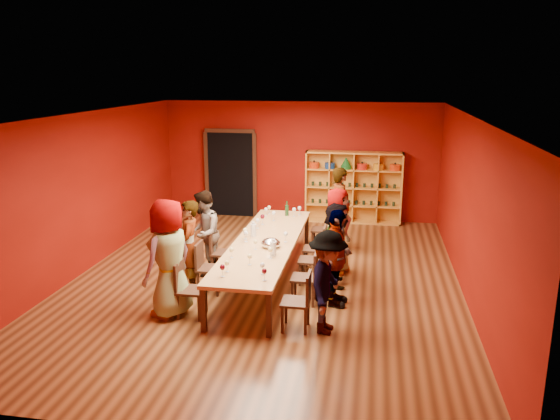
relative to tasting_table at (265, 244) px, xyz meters
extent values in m
cube|color=#542D16|center=(0.00, 0.00, -0.71)|extent=(7.10, 9.10, 0.02)
cube|color=#710C05|center=(0.00, 4.51, 0.80)|extent=(7.10, 0.02, 3.00)
cube|color=#710C05|center=(0.00, -4.51, 0.80)|extent=(7.10, 0.02, 3.00)
cube|color=#710C05|center=(-3.51, 0.00, 0.80)|extent=(0.02, 9.10, 3.00)
cube|color=#710C05|center=(3.51, 0.00, 0.80)|extent=(0.02, 9.10, 3.00)
cube|color=white|center=(0.00, 0.00, 2.31)|extent=(7.10, 9.10, 0.02)
cube|color=tan|center=(0.00, 0.00, 0.02)|extent=(1.10, 4.50, 0.06)
cube|color=black|center=(-0.49, -2.17, -0.35)|extent=(0.08, 0.08, 0.69)
cube|color=black|center=(-0.49, 2.17, -0.35)|extent=(0.08, 0.08, 0.69)
cube|color=black|center=(0.49, -2.17, -0.35)|extent=(0.08, 0.08, 0.69)
cube|color=black|center=(0.49, 2.17, -0.35)|extent=(0.08, 0.08, 0.69)
cube|color=black|center=(-1.80, 4.44, 0.40)|extent=(1.20, 0.14, 2.20)
cube|color=black|center=(-1.80, 4.37, 1.55)|extent=(1.32, 0.06, 0.10)
cube|color=black|center=(-2.45, 4.37, 0.40)|extent=(0.10, 0.06, 2.20)
cube|color=black|center=(-1.15, 4.37, 0.40)|extent=(0.10, 0.06, 2.20)
cube|color=gold|center=(0.22, 4.28, 0.20)|extent=(0.04, 0.40, 1.80)
cube|color=gold|center=(2.58, 4.28, 0.20)|extent=(0.04, 0.40, 1.80)
cube|color=gold|center=(1.40, 4.28, 1.08)|extent=(2.40, 0.40, 0.04)
cube|color=gold|center=(1.40, 4.28, -0.68)|extent=(2.40, 0.40, 0.04)
cube|color=gold|center=(1.40, 4.47, 0.20)|extent=(2.40, 0.02, 1.80)
cube|color=gold|center=(1.40, 4.28, -0.25)|extent=(2.36, 0.38, 0.03)
cube|color=gold|center=(1.40, 4.28, 0.20)|extent=(2.36, 0.38, 0.03)
cube|color=gold|center=(1.40, 4.28, 0.65)|extent=(2.36, 0.38, 0.03)
cube|color=gold|center=(0.80, 4.28, 0.20)|extent=(0.03, 0.38, 1.76)
cube|color=gold|center=(1.40, 4.28, 0.20)|extent=(0.03, 0.38, 1.76)
cube|color=gold|center=(2.00, 4.28, 0.20)|extent=(0.03, 0.38, 1.76)
cylinder|color=red|center=(0.40, 4.28, 0.74)|extent=(0.26, 0.26, 0.15)
sphere|color=black|center=(0.40, 4.28, 0.84)|extent=(0.05, 0.05, 0.05)
cylinder|color=navy|center=(0.80, 4.28, 0.74)|extent=(0.26, 0.26, 0.15)
sphere|color=black|center=(0.80, 4.28, 0.84)|extent=(0.05, 0.05, 0.05)
cylinder|color=#19652A|center=(1.20, 4.28, 0.71)|extent=(0.26, 0.26, 0.08)
cone|color=#19652A|center=(1.20, 4.28, 0.86)|extent=(0.24, 0.24, 0.22)
cylinder|color=red|center=(1.60, 4.28, 0.74)|extent=(0.26, 0.26, 0.15)
sphere|color=black|center=(1.60, 4.28, 0.84)|extent=(0.05, 0.05, 0.05)
cylinder|color=gold|center=(2.00, 4.28, 0.74)|extent=(0.26, 0.26, 0.15)
sphere|color=black|center=(2.00, 4.28, 0.84)|extent=(0.05, 0.05, 0.05)
cylinder|color=red|center=(2.40, 4.28, 0.74)|extent=(0.26, 0.26, 0.15)
sphere|color=black|center=(2.40, 4.28, 0.84)|extent=(0.05, 0.05, 0.05)
cylinder|color=black|center=(0.38, 4.28, -0.18)|extent=(0.07, 0.07, 0.10)
cylinder|color=black|center=(0.56, 4.28, -0.18)|extent=(0.07, 0.07, 0.10)
cylinder|color=black|center=(0.75, 4.28, -0.18)|extent=(0.07, 0.07, 0.10)
cylinder|color=black|center=(0.93, 4.28, -0.18)|extent=(0.07, 0.07, 0.10)
cylinder|color=black|center=(1.12, 4.28, -0.18)|extent=(0.07, 0.07, 0.10)
cylinder|color=black|center=(1.30, 4.28, -0.18)|extent=(0.07, 0.07, 0.10)
cylinder|color=black|center=(1.49, 4.28, -0.18)|extent=(0.07, 0.07, 0.10)
cylinder|color=black|center=(1.67, 4.28, -0.18)|extent=(0.07, 0.07, 0.10)
cylinder|color=black|center=(1.86, 4.28, -0.18)|extent=(0.07, 0.07, 0.10)
cylinder|color=black|center=(2.04, 4.28, -0.18)|extent=(0.07, 0.07, 0.10)
cylinder|color=black|center=(2.23, 4.28, -0.18)|extent=(0.07, 0.07, 0.10)
cylinder|color=black|center=(2.42, 4.28, -0.18)|extent=(0.07, 0.07, 0.10)
cylinder|color=black|center=(0.38, 4.28, 0.27)|extent=(0.07, 0.07, 0.10)
cylinder|color=black|center=(0.56, 4.28, 0.27)|extent=(0.07, 0.07, 0.10)
cylinder|color=black|center=(0.75, 4.28, 0.27)|extent=(0.07, 0.07, 0.10)
cylinder|color=black|center=(0.93, 4.28, 0.27)|extent=(0.07, 0.07, 0.10)
cylinder|color=black|center=(1.12, 4.28, 0.27)|extent=(0.07, 0.07, 0.10)
cylinder|color=black|center=(1.30, 4.28, 0.27)|extent=(0.07, 0.07, 0.10)
cylinder|color=black|center=(1.49, 4.28, 0.27)|extent=(0.07, 0.07, 0.10)
cylinder|color=black|center=(1.67, 4.28, 0.27)|extent=(0.07, 0.07, 0.10)
cylinder|color=black|center=(1.86, 4.28, 0.27)|extent=(0.07, 0.07, 0.10)
cylinder|color=black|center=(2.04, 4.28, 0.27)|extent=(0.07, 0.07, 0.10)
cylinder|color=black|center=(2.23, 4.28, 0.27)|extent=(0.07, 0.07, 0.10)
cylinder|color=black|center=(2.42, 4.28, 0.27)|extent=(0.07, 0.07, 0.10)
cube|color=black|center=(-0.83, -1.69, -0.27)|extent=(0.42, 0.42, 0.04)
cube|color=black|center=(-1.02, -1.69, -0.03)|extent=(0.04, 0.40, 0.44)
cube|color=black|center=(-1.00, -1.86, -0.49)|extent=(0.04, 0.04, 0.41)
cube|color=black|center=(-0.66, -1.86, -0.49)|extent=(0.04, 0.04, 0.41)
cube|color=black|center=(-1.00, -1.52, -0.49)|extent=(0.04, 0.04, 0.41)
cube|color=black|center=(-0.66, -1.52, -0.49)|extent=(0.04, 0.04, 0.41)
imported|color=beige|center=(-1.18, -1.69, 0.24)|extent=(0.82, 1.04, 1.87)
cube|color=black|center=(-0.83, -0.71, -0.27)|extent=(0.42, 0.42, 0.04)
cube|color=black|center=(-1.02, -0.71, -0.03)|extent=(0.04, 0.40, 0.44)
cube|color=black|center=(-1.00, -0.88, -0.49)|extent=(0.04, 0.04, 0.41)
cube|color=black|center=(-0.66, -0.88, -0.49)|extent=(0.04, 0.04, 0.41)
cube|color=black|center=(-1.00, -0.54, -0.49)|extent=(0.04, 0.04, 0.41)
cube|color=black|center=(-0.66, -0.54, -0.49)|extent=(0.04, 0.04, 0.41)
imported|color=silver|center=(-1.20, -0.71, 0.11)|extent=(0.55, 0.67, 1.62)
cube|color=black|center=(-0.83, 0.13, -0.27)|extent=(0.42, 0.42, 0.04)
cube|color=black|center=(-1.02, 0.13, -0.03)|extent=(0.04, 0.40, 0.44)
cube|color=black|center=(-1.00, -0.04, -0.49)|extent=(0.04, 0.04, 0.41)
cube|color=black|center=(-0.66, -0.04, -0.49)|extent=(0.04, 0.04, 0.41)
cube|color=black|center=(-1.00, 0.30, -0.49)|extent=(0.04, 0.04, 0.41)
cube|color=black|center=(-0.66, 0.30, -0.49)|extent=(0.04, 0.04, 0.41)
imported|color=white|center=(-1.20, 0.13, 0.10)|extent=(0.53, 0.83, 1.60)
cube|color=black|center=(0.83, -1.85, -0.27)|extent=(0.42, 0.42, 0.04)
cube|color=black|center=(1.02, -1.85, -0.03)|extent=(0.04, 0.40, 0.44)
cube|color=black|center=(0.66, -2.02, -0.49)|extent=(0.04, 0.04, 0.41)
cube|color=black|center=(1.00, -2.02, -0.49)|extent=(0.04, 0.04, 0.41)
cube|color=black|center=(0.66, -1.68, -0.49)|extent=(0.04, 0.04, 0.41)
cube|color=black|center=(1.00, -1.68, -0.49)|extent=(0.04, 0.04, 0.41)
imported|color=#CE8A8C|center=(1.29, -1.85, 0.07)|extent=(0.53, 1.04, 1.55)
cube|color=black|center=(0.83, -0.87, -0.27)|extent=(0.42, 0.42, 0.04)
cube|color=black|center=(1.02, -0.87, -0.03)|extent=(0.04, 0.40, 0.44)
cube|color=black|center=(0.66, -1.04, -0.49)|extent=(0.04, 0.04, 0.41)
cube|color=black|center=(1.00, -1.04, -0.49)|extent=(0.04, 0.04, 0.41)
cube|color=black|center=(0.66, -0.70, -0.49)|extent=(0.04, 0.04, 0.41)
cube|color=black|center=(1.00, -0.70, -0.49)|extent=(0.04, 0.04, 0.41)
imported|color=beige|center=(1.34, -0.87, 0.11)|extent=(0.54, 0.99, 1.62)
cube|color=black|center=(0.83, 0.01, -0.27)|extent=(0.42, 0.42, 0.04)
cube|color=black|center=(1.02, 0.01, -0.03)|extent=(0.04, 0.40, 0.44)
cube|color=black|center=(0.66, -0.16, -0.49)|extent=(0.04, 0.04, 0.41)
cube|color=black|center=(1.00, -0.16, -0.49)|extent=(0.04, 0.04, 0.41)
cube|color=black|center=(0.66, 0.18, -0.49)|extent=(0.04, 0.04, 0.41)
cube|color=black|center=(1.00, 0.18, -0.49)|extent=(0.04, 0.04, 0.41)
imported|color=#CA8793|center=(1.28, 0.01, 0.06)|extent=(0.59, 1.45, 1.52)
cube|color=black|center=(0.83, 0.67, -0.27)|extent=(0.42, 0.42, 0.04)
cube|color=black|center=(1.02, 0.67, -0.03)|extent=(0.04, 0.40, 0.44)
cube|color=black|center=(0.66, 0.50, -0.49)|extent=(0.04, 0.04, 0.41)
cube|color=black|center=(1.00, 0.50, -0.49)|extent=(0.04, 0.04, 0.41)
cube|color=black|center=(0.66, 0.84, -0.49)|extent=(0.04, 0.04, 0.41)
cube|color=black|center=(1.00, 0.84, -0.49)|extent=(0.04, 0.04, 0.41)
imported|color=#525258|center=(1.25, 0.67, 0.12)|extent=(0.66, 0.89, 1.63)
cube|color=black|center=(0.83, 1.99, -0.27)|extent=(0.42, 0.42, 0.04)
cube|color=black|center=(1.02, 1.99, -0.03)|extent=(0.04, 0.40, 0.44)
cube|color=black|center=(0.66, 1.82, -0.49)|extent=(0.04, 0.04, 0.41)
cube|color=black|center=(1.00, 1.82, -0.49)|extent=(0.04, 0.04, 0.41)
cube|color=black|center=(0.66, 2.16, -0.49)|extent=(0.04, 0.04, 0.41)
cube|color=black|center=(1.00, 2.16, -0.49)|extent=(0.04, 0.04, 0.41)
imported|color=beige|center=(1.22, 1.99, 0.20)|extent=(0.69, 0.79, 1.80)
cylinder|color=silver|center=(0.37, -1.88, 0.05)|extent=(0.06, 0.06, 0.01)
cylinder|color=silver|center=(0.37, -1.88, 0.11)|extent=(0.01, 0.01, 0.11)
ellipsoid|color=#450712|center=(0.37, -1.88, 0.20)|extent=(0.08, 0.08, 0.09)
cylinder|color=silver|center=(0.26, 1.79, 0.05)|extent=(0.06, 0.06, 0.01)
cylinder|color=silver|center=(0.26, 1.79, 0.11)|extent=(0.01, 0.01, 0.11)
ellipsoid|color=silver|center=(0.26, 1.79, 0.20)|extent=(0.08, 0.08, 0.09)
cylinder|color=silver|center=(-0.31, 0.78, 0.06)|extent=(0.07, 0.07, 0.01)
cylinder|color=silver|center=(-0.31, 0.78, 0.12)|extent=(0.01, 0.01, 0.11)
ellipsoid|color=silver|center=(-0.31, 0.78, 0.21)|extent=(0.08, 0.08, 0.10)
cylinder|color=silver|center=(0.29, -1.63, 0.05)|extent=(0.06, 0.06, 0.01)
cylinder|color=silver|center=(0.29, -1.63, 0.11)|extent=(0.01, 0.01, 0.10)
ellipsoid|color=silver|center=(0.29, -1.63, 0.20)|extent=(0.08, 0.08, 0.09)
cylinder|color=silver|center=(-0.33, 1.74, 0.05)|extent=(0.06, 0.06, 0.01)
cylinder|color=silver|center=(-0.33, 1.74, 0.11)|extent=(0.01, 0.01, 0.10)
ellipsoid|color=silver|center=(-0.33, 1.74, 0.19)|extent=(0.07, 0.07, 0.08)
cylinder|color=silver|center=(-0.27, -1.63, 0.05)|extent=(0.06, 0.06, 0.01)
cylinder|color=silver|center=(-0.27, -1.63, 0.11)|extent=(0.01, 0.01, 0.10)
ellipsoid|color=beige|center=(-0.27, -1.63, 0.20)|extent=(0.08, 0.08, 0.09)
cylinder|color=silver|center=(0.36, 1.95, 0.05)|extent=(0.06, 0.06, 0.01)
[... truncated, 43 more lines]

